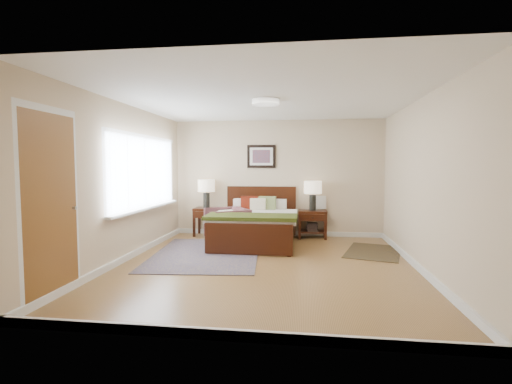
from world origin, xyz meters
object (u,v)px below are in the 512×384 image
(nightstand_right, at_px, (312,221))
(armchair, at_px, (227,225))
(bed, at_px, (256,219))
(lamp_right, at_px, (313,190))
(lamp_left, at_px, (206,188))
(rug_persian, at_px, (207,254))
(nightstand_left, at_px, (206,213))

(nightstand_right, bearing_deg, armchair, -159.46)
(bed, relative_size, lamp_right, 3.20)
(lamp_left, xyz_separation_m, lamp_right, (2.28, 0.00, -0.02))
(rug_persian, bearing_deg, lamp_left, 99.75)
(nightstand_left, xyz_separation_m, nightstand_right, (2.28, 0.01, -0.12))
(bed, height_order, lamp_left, lamp_left)
(nightstand_left, height_order, armchair, armchair)
(nightstand_right, relative_size, lamp_left, 0.97)
(bed, bearing_deg, armchair, 172.08)
(armchair, relative_size, rug_persian, 0.30)
(bed, xyz_separation_m, lamp_right, (1.11, 0.73, 0.53))
(bed, bearing_deg, nightstand_left, 148.95)
(armchair, xyz_separation_m, rug_persian, (-0.14, -1.05, -0.34))
(lamp_left, bearing_deg, lamp_right, 0.00)
(nightstand_left, relative_size, lamp_right, 0.99)
(lamp_right, distance_m, rug_persian, 2.69)
(nightstand_right, height_order, lamp_left, lamp_left)
(bed, height_order, nightstand_left, bed)
(lamp_left, relative_size, rug_persian, 0.24)
(lamp_left, relative_size, armchair, 0.80)
(nightstand_left, xyz_separation_m, rug_persian, (0.45, -1.67, -0.48))
(nightstand_left, distance_m, rug_persian, 1.80)
(nightstand_right, height_order, rug_persian, nightstand_right)
(lamp_left, distance_m, rug_persian, 2.04)
(nightstand_right, xyz_separation_m, lamp_right, (0.00, 0.01, 0.66))
(nightstand_right, bearing_deg, lamp_left, 179.68)
(bed, distance_m, nightstand_right, 1.33)
(nightstand_left, relative_size, lamp_left, 0.99)
(rug_persian, bearing_deg, nightstand_left, 99.93)
(bed, xyz_separation_m, armchair, (-0.59, 0.08, -0.14))
(nightstand_left, relative_size, rug_persian, 0.24)
(bed, height_order, lamp_right, lamp_right)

